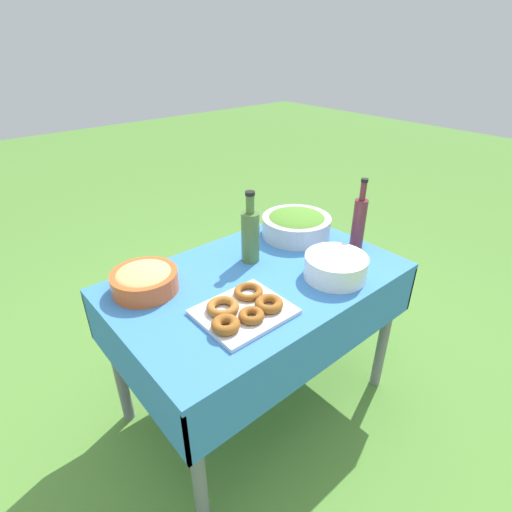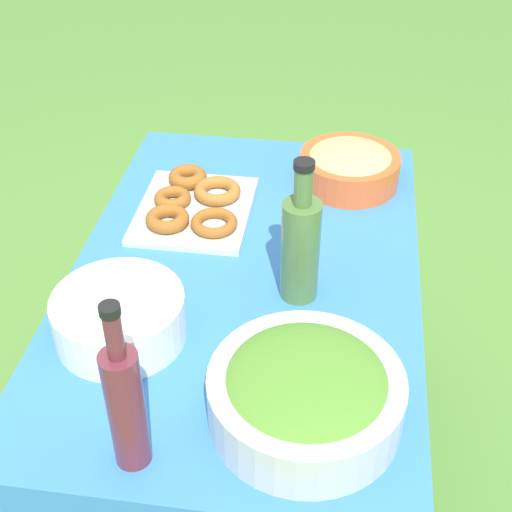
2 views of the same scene
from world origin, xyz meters
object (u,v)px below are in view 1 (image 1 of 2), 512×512
Objects in this scene: salad_bowl at (296,224)px; olive_oil_bottle at (250,235)px; pasta_bowl at (144,279)px; wine_bottle at (359,222)px; plate_stack at (336,267)px; donut_platter at (243,310)px.

salad_bowl is 1.05× the size of olive_oil_bottle.
pasta_bowl is at bearing -10.58° from olive_oil_bottle.
salad_bowl is 0.31m from wine_bottle.
plate_stack is at bearing 20.46° from wine_bottle.
plate_stack is 0.80× the size of olive_oil_bottle.
olive_oil_bottle reaches higher than donut_platter.
salad_bowl is 1.30× the size of pasta_bowl.
olive_oil_bottle is at bearing -133.79° from donut_platter.
pasta_bowl reaches higher than donut_platter.
olive_oil_bottle is at bearing 7.32° from salad_bowl.
salad_bowl is 0.79m from pasta_bowl.
donut_platter is 1.03× the size of olive_oil_bottle.
wine_bottle reaches higher than olive_oil_bottle.
olive_oil_bottle is 0.51m from wine_bottle.
plate_stack is (-0.45, 0.05, 0.03)m from donut_platter.
donut_platter is 0.40m from olive_oil_bottle.
donut_platter is at bearing 117.61° from pasta_bowl.
donut_platter is 0.73m from wine_bottle.
pasta_bowl is 0.48m from olive_oil_bottle.
wine_bottle reaches higher than donut_platter.
wine_bottle is (-0.92, 0.32, 0.08)m from pasta_bowl.
donut_platter is at bearing 28.41° from salad_bowl.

